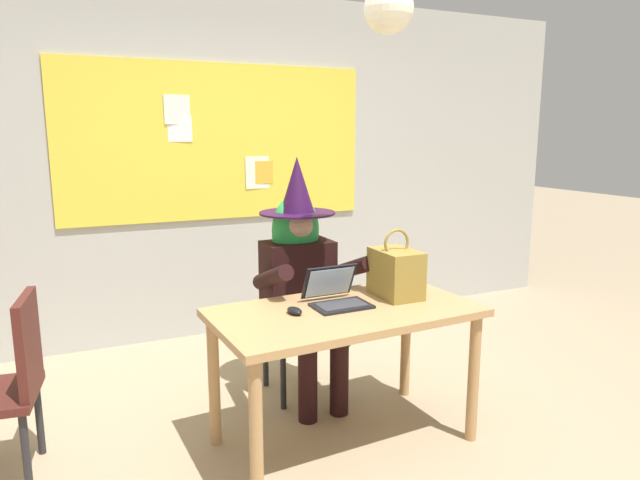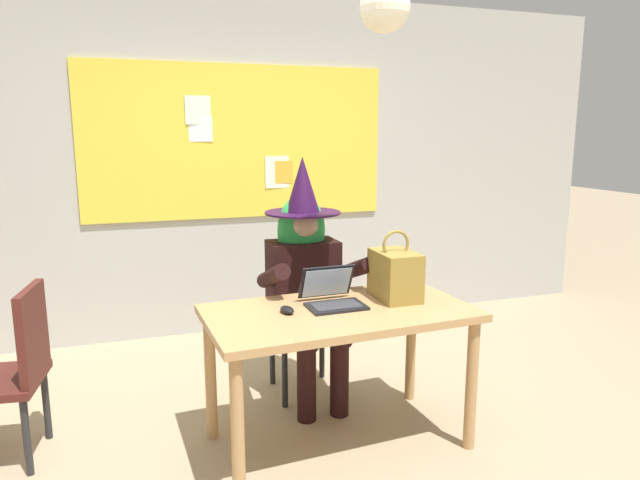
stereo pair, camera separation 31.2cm
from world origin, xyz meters
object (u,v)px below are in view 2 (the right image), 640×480
at_px(computer_mouse, 287,310).
at_px(chair_spare_by_window, 12,366).
at_px(person_costumed, 306,270).
at_px(laptop, 332,296).
at_px(desk_main, 339,327).
at_px(chair_at_desk, 301,311).
at_px(handbag, 395,274).

xyz_separation_m(computer_mouse, chair_spare_by_window, (-1.31, 0.35, -0.26)).
bearing_deg(person_costumed, laptop, -1.94).
bearing_deg(desk_main, chair_at_desk, 89.37).
bearing_deg(handbag, computer_mouse, -174.44).
xyz_separation_m(person_costumed, chair_spare_by_window, (-1.59, -0.22, -0.31)).
xyz_separation_m(desk_main, chair_at_desk, (0.01, 0.72, -0.14)).
bearing_deg(laptop, desk_main, -87.13).
distance_m(laptop, computer_mouse, 0.27).
bearing_deg(laptop, chair_spare_by_window, 168.00).
distance_m(person_costumed, computer_mouse, 0.64).
bearing_deg(laptop, person_costumed, 87.07).
height_order(desk_main, laptop, laptop).
bearing_deg(computer_mouse, person_costumed, 54.46).
distance_m(chair_at_desk, laptop, 0.69).
relative_size(chair_at_desk, handbag, 2.39).
bearing_deg(computer_mouse, desk_main, -15.35).
bearing_deg(person_costumed, handbag, 33.46).
xyz_separation_m(desk_main, chair_spare_by_window, (-1.58, 0.38, -0.15)).
distance_m(chair_at_desk, person_costumed, 0.32).
height_order(desk_main, chair_spare_by_window, chair_spare_by_window).
height_order(laptop, handbag, handbag).
bearing_deg(desk_main, computer_mouse, 174.55).
bearing_deg(laptop, computer_mouse, -168.48).
height_order(chair_at_desk, handbag, handbag).
distance_m(handbag, chair_spare_by_window, 1.99).
relative_size(desk_main, handbag, 3.67).
relative_size(person_costumed, handbag, 3.93).
relative_size(desk_main, chair_spare_by_window, 1.57).
distance_m(desk_main, person_costumed, 0.62).
relative_size(laptop, computer_mouse, 2.90).
distance_m(chair_at_desk, handbag, 0.81).
bearing_deg(handbag, desk_main, -166.27).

